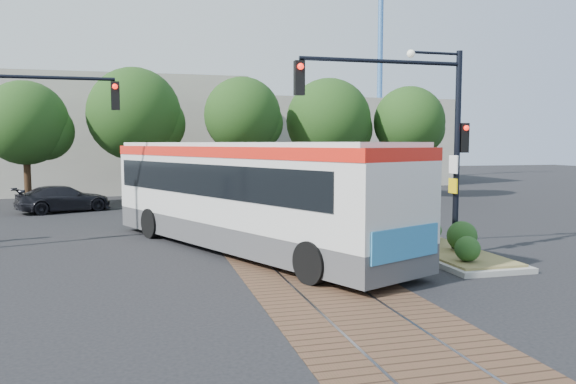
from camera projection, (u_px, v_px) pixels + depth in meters
name	position (u px, v px, depth m)	size (l,w,h in m)	color
ground	(288.00, 259.00, 16.81)	(120.00, 120.00, 0.00)	black
trackbed	(261.00, 237.00, 20.67)	(3.60, 40.00, 0.02)	#503524
tree_row	(236.00, 119.00, 32.51)	(26.40, 5.60, 7.67)	#382314
warehouses	(188.00, 138.00, 44.04)	(40.00, 13.00, 8.00)	#ADA899
crane	(380.00, 65.00, 53.19)	(8.00, 0.50, 18.00)	#3F72B2
city_bus	(244.00, 190.00, 18.01)	(7.93, 12.95, 3.48)	#444447
traffic_island	(448.00, 246.00, 17.15)	(2.20, 5.20, 1.13)	gray
signal_pole_main	(421.00, 119.00, 16.65)	(5.49, 0.46, 6.00)	black
signal_pole_left	(8.00, 131.00, 18.20)	(4.99, 0.34, 6.00)	black
parked_car	(64.00, 199.00, 28.24)	(1.86, 4.57, 1.33)	black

